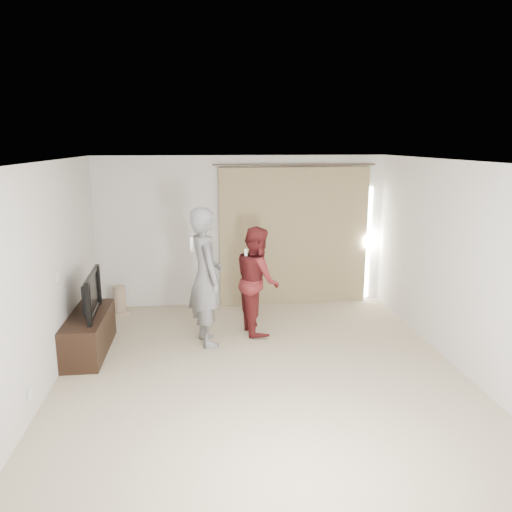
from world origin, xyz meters
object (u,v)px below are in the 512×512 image
at_px(tv, 86,294).
at_px(person_woman, 257,280).
at_px(person_man, 206,277).
at_px(tv_console, 89,333).

bearing_deg(tv, person_woman, -80.41).
relative_size(tv, person_man, 0.51).
bearing_deg(person_woman, person_man, -153.94).
relative_size(tv, person_woman, 0.62).
xyz_separation_m(tv_console, person_man, (1.61, 0.16, 0.71)).
bearing_deg(tv_console, tv, 0.00).
height_order(tv, person_man, person_man).
xyz_separation_m(tv, person_man, (1.61, 0.16, 0.15)).
distance_m(tv_console, tv, 0.56).
relative_size(tv_console, person_man, 0.72).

